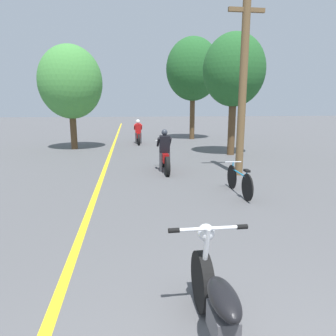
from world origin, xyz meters
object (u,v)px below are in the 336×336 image
at_px(bicycle_parked, 239,181).
at_px(roadside_tree_right_near, 234,71).
at_px(roadside_tree_right_far, 193,70).
at_px(utility_pole, 243,84).
at_px(motorcycle_foreground, 222,316).
at_px(motorcycle_rider_far, 138,134).
at_px(roadside_tree_left, 70,82).
at_px(motorcycle_rider_lead, 165,156).

bearing_deg(bicycle_parked, roadside_tree_right_near, 72.77).
distance_m(roadside_tree_right_near, roadside_tree_right_far, 6.69).
height_order(utility_pole, roadside_tree_right_near, utility_pole).
relative_size(motorcycle_foreground, bicycle_parked, 1.21).
bearing_deg(motorcycle_rider_far, roadside_tree_left, -151.20).
bearing_deg(utility_pole, motorcycle_rider_lead, 159.67).
bearing_deg(bicycle_parked, motorcycle_rider_far, 101.41).
xyz_separation_m(roadside_tree_right_far, motorcycle_rider_lead, (-3.01, -9.71, -3.92)).
xyz_separation_m(utility_pole, roadside_tree_right_far, (0.70, 10.57, 1.60)).
relative_size(motorcycle_foreground, motorcycle_rider_lead, 1.01).
height_order(roadside_tree_left, bicycle_parked, roadside_tree_left).
bearing_deg(roadside_tree_right_near, utility_pole, -105.46).
xyz_separation_m(roadside_tree_right_near, motorcycle_rider_far, (-4.03, 4.66, -3.13)).
bearing_deg(roadside_tree_left, motorcycle_foreground, -75.44).
distance_m(utility_pole, motorcycle_rider_far, 9.37).
xyz_separation_m(utility_pole, motorcycle_foreground, (-2.75, -6.88, -2.43)).
bearing_deg(bicycle_parked, roadside_tree_right_far, 83.34).
height_order(motorcycle_foreground, motorcycle_rider_far, motorcycle_rider_far).
relative_size(utility_pole, motorcycle_rider_lead, 2.68).
bearing_deg(roadside_tree_left, motorcycle_rider_lead, -56.03).
bearing_deg(roadside_tree_right_near, roadside_tree_left, 159.08).
bearing_deg(motorcycle_rider_lead, motorcycle_rider_far, 94.65).
relative_size(roadside_tree_right_near, roadside_tree_right_far, 0.81).
bearing_deg(motorcycle_rider_far, roadside_tree_right_far, 28.50).
bearing_deg(bicycle_parked, roadside_tree_left, 121.86).
relative_size(roadside_tree_right_near, roadside_tree_left, 1.03).
bearing_deg(utility_pole, roadside_tree_right_near, 74.54).
height_order(roadside_tree_right_near, motorcycle_rider_far, roadside_tree_right_near).
bearing_deg(roadside_tree_right_far, bicycle_parked, -96.66).
distance_m(roadside_tree_right_near, roadside_tree_left, 7.90).
bearing_deg(motorcycle_rider_far, motorcycle_rider_lead, -85.35).
height_order(motorcycle_rider_lead, motorcycle_rider_far, motorcycle_rider_lead).
height_order(roadside_tree_right_near, roadside_tree_right_far, roadside_tree_right_far).
xyz_separation_m(roadside_tree_right_near, bicycle_parked, (-1.87, -6.03, -3.32)).
bearing_deg(motorcycle_rider_lead, roadside_tree_right_near, 42.16).
bearing_deg(utility_pole, roadside_tree_right_far, 86.24).
bearing_deg(motorcycle_foreground, motorcycle_rider_lead, 86.79).
bearing_deg(roadside_tree_right_near, bicycle_parked, -107.23).
relative_size(utility_pole, roadside_tree_right_far, 0.86).
distance_m(utility_pole, motorcycle_rider_lead, 3.38).
relative_size(motorcycle_rider_lead, motorcycle_rider_far, 0.95).
height_order(motorcycle_foreground, bicycle_parked, motorcycle_foreground).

